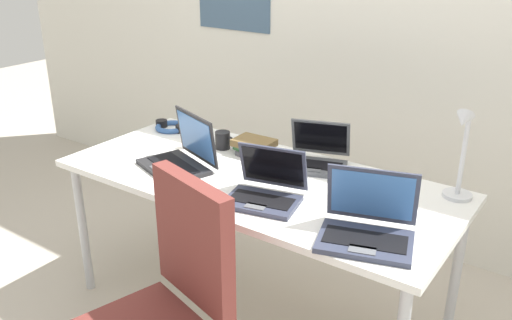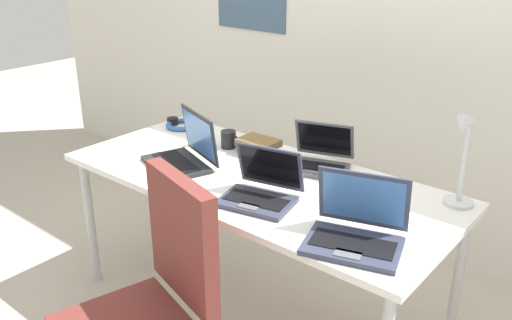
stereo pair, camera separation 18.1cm
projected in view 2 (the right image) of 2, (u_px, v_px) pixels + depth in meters
name	position (u px, v px, depth m)	size (l,w,h in m)	color
ground_plane	(256.00, 311.00, 2.74)	(12.00, 12.00, 0.00)	#B7AD9E
wall_back	(382.00, 21.00, 3.03)	(6.00, 0.13, 2.60)	silver
desk	(256.00, 188.00, 2.48)	(1.80, 0.80, 0.74)	white
desk_lamp	(462.00, 161.00, 2.11)	(0.12, 0.18, 0.40)	silver
laptop_back_left	(319.00, 159.00, 2.54)	(0.35, 0.33, 0.20)	#515459
laptop_near_mouse	(183.00, 155.00, 2.57)	(0.40, 0.36, 0.25)	#232326
laptop_front_right	(260.00, 191.00, 2.22)	(0.34, 0.32, 0.21)	#33384C
laptop_back_right	(356.00, 231.00, 1.91)	(0.40, 0.36, 0.24)	#33384C
computer_mouse	(259.00, 173.00, 2.45)	(0.06, 0.10, 0.03)	black
cell_phone	(374.00, 192.00, 2.30)	(0.06, 0.14, 0.01)	black
headphones	(182.00, 125.00, 3.08)	(0.21, 0.18, 0.04)	#335999
pill_bottle	(195.00, 138.00, 2.80)	(0.04, 0.04, 0.08)	gold
book_stack	(259.00, 147.00, 2.68)	(0.21, 0.17, 0.08)	#4C4C51
coffee_mug	(229.00, 139.00, 2.78)	(0.11, 0.08, 0.09)	black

